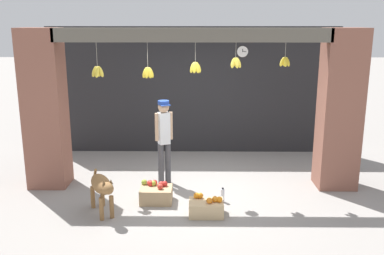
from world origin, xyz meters
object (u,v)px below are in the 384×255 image
Objects in this scene: shopkeeper at (164,136)px; water_bottle at (223,195)px; fruit_crate_apples at (156,194)px; wall_clock at (243,52)px; dog at (102,186)px; fruit_crate_oranges at (206,207)px.

shopkeeper is 6.26× the size of water_bottle.
fruit_crate_apples is 2.07× the size of wall_clock.
shopkeeper is (0.90, 1.35, 0.47)m from dog.
wall_clock reaches higher than dog.
fruit_crate_apples is (-0.08, -0.86, -0.79)m from shopkeeper.
fruit_crate_apples is (0.81, 0.49, -0.32)m from dog.
shopkeeper is 2.98m from wall_clock.
wall_clock reaches higher than shopkeeper.
wall_clock is (1.64, 2.05, 1.42)m from shopkeeper.
fruit_crate_apples is (-0.85, 0.51, 0.02)m from fruit_crate_oranges.
wall_clock reaches higher than fruit_crate_apples.
dog is 1.00m from fruit_crate_apples.
wall_clock is at bearing 75.73° from fruit_crate_oranges.
dog is 4.65m from wall_clock.
fruit_crate_oranges is (1.66, -0.03, -0.34)m from dog.
shopkeeper is at bearing 84.40° from fruit_crate_apples.
fruit_crate_oranges is 0.99m from fruit_crate_apples.
fruit_crate_apples is at bearing -120.59° from wall_clock.
wall_clock is (2.54, 3.40, 1.89)m from dog.
water_bottle is at bearing 0.11° from fruit_crate_apples.
shopkeeper is 2.97× the size of fruit_crate_apples.
fruit_crate_oranges is 1.01× the size of fruit_crate_apples.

